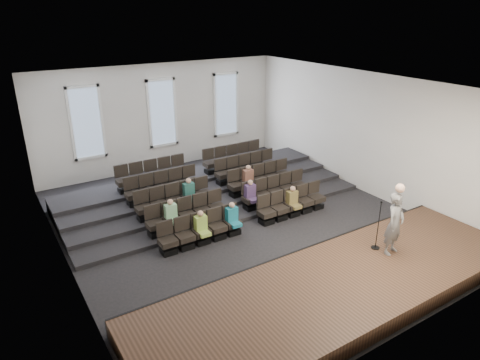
# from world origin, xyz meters

# --- Properties ---
(ground) EXTENTS (14.00, 14.00, 0.00)m
(ground) POSITION_xyz_m (0.00, 0.00, 0.00)
(ground) COLOR black
(ground) RESTS_ON ground
(ceiling) EXTENTS (12.00, 14.00, 0.02)m
(ceiling) POSITION_xyz_m (0.00, 0.00, 5.01)
(ceiling) COLOR white
(ceiling) RESTS_ON ground
(wall_back) EXTENTS (12.00, 0.04, 5.00)m
(wall_back) POSITION_xyz_m (0.00, 7.02, 2.50)
(wall_back) COLOR silver
(wall_back) RESTS_ON ground
(wall_front) EXTENTS (12.00, 0.04, 5.00)m
(wall_front) POSITION_xyz_m (0.00, -7.02, 2.50)
(wall_front) COLOR silver
(wall_front) RESTS_ON ground
(wall_left) EXTENTS (0.04, 14.00, 5.00)m
(wall_left) POSITION_xyz_m (-6.02, 0.00, 2.50)
(wall_left) COLOR silver
(wall_left) RESTS_ON ground
(wall_right) EXTENTS (0.04, 14.00, 5.00)m
(wall_right) POSITION_xyz_m (6.02, 0.00, 2.50)
(wall_right) COLOR silver
(wall_right) RESTS_ON ground
(stage) EXTENTS (11.80, 3.60, 0.50)m
(stage) POSITION_xyz_m (0.00, -5.10, 0.25)
(stage) COLOR #492F1F
(stage) RESTS_ON ground
(stage_lip) EXTENTS (11.80, 0.06, 0.52)m
(stage_lip) POSITION_xyz_m (0.00, -3.33, 0.25)
(stage_lip) COLOR black
(stage_lip) RESTS_ON ground
(risers) EXTENTS (11.80, 4.80, 0.60)m
(risers) POSITION_xyz_m (0.00, 3.17, 0.20)
(risers) COLOR black
(risers) RESTS_ON ground
(seating_rows) EXTENTS (6.80, 4.70, 1.67)m
(seating_rows) POSITION_xyz_m (-0.00, 1.54, 0.68)
(seating_rows) COLOR black
(seating_rows) RESTS_ON ground
(windows) EXTENTS (8.44, 0.10, 3.24)m
(windows) POSITION_xyz_m (0.00, 6.95, 2.70)
(windows) COLOR white
(windows) RESTS_ON wall_back
(audience) EXTENTS (4.85, 2.64, 1.10)m
(audience) POSITION_xyz_m (-0.36, 0.30, 0.81)
(audience) COLOR #97BA4A
(audience) RESTS_ON seating_rows
(speaker) EXTENTS (0.78, 0.59, 1.93)m
(speaker) POSITION_xyz_m (2.24, -4.88, 1.46)
(speaker) COLOR slate
(speaker) RESTS_ON stage
(mic_stand) EXTENTS (0.26, 0.26, 1.58)m
(mic_stand) POSITION_xyz_m (2.05, -4.47, 0.97)
(mic_stand) COLOR black
(mic_stand) RESTS_ON stage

